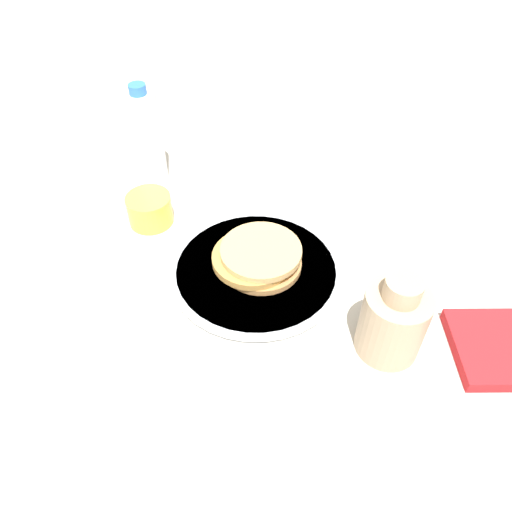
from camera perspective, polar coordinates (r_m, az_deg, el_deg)
The scene contains 7 objects.
ground_plane at distance 0.83m, azimuth -0.99°, elevation -1.92°, with size 4.00×4.00×0.00m, color #BCB7AD.
plate at distance 0.83m, azimuth 0.00°, elevation -1.62°, with size 0.29×0.29×0.01m.
pancake_stack at distance 0.81m, azimuth 0.25°, elevation -0.33°, with size 0.14×0.14×0.05m.
juice_glass at distance 0.93m, azimuth -12.04°, elevation 5.22°, with size 0.08×0.08×0.06m.
cream_jug at distance 0.72m, azimuth 15.41°, elevation -7.10°, with size 0.09×0.09×0.14m.
water_bottle_near at distance 1.00m, azimuth -12.46°, elevation 13.09°, with size 0.06×0.06×0.20m.
napkin at distance 0.81m, azimuth 26.71°, elevation -9.39°, with size 0.19×0.18×0.02m.
Camera 1 is at (0.25, 0.51, 0.61)m, focal length 35.00 mm.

